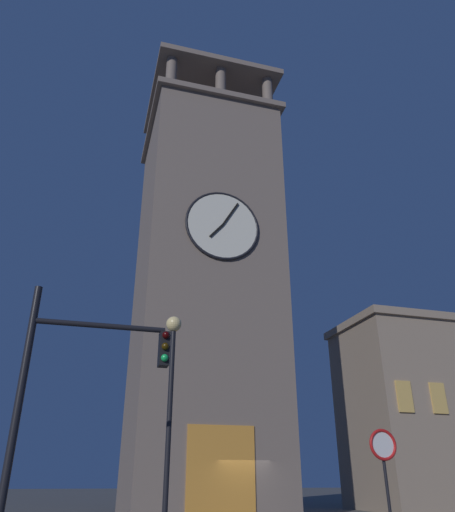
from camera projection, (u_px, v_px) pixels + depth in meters
The scene contains 4 objects.
clocktower at pixel (204, 286), 29.81m from camera, with size 8.41×8.88×29.88m.
traffic_signal_near at pixel (72, 383), 9.83m from camera, with size 2.96×0.41×5.43m.
street_lamp at pixel (171, 383), 13.20m from camera, with size 0.44×0.44×5.93m.
no_horn_sign at pixel (384, 454), 12.47m from camera, with size 0.78×0.14×2.88m.
Camera 1 is at (7.36, 23.07, 1.65)m, focal length 34.13 mm.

